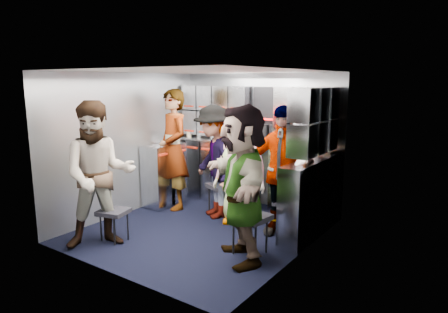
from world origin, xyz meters
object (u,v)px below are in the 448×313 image
Objects in this scene: jump_seat_mid_left at (221,187)px; attendant_arc_c at (241,168)px; attendant_standing at (173,150)px; attendant_arc_d at (282,171)px; jump_seat_mid_right at (287,203)px; attendant_arc_b at (214,162)px; attendant_arc_a at (99,175)px; jump_seat_center at (247,193)px; jump_seat_near_left at (114,213)px; attendant_arc_e at (242,184)px; jump_seat_near_right at (250,219)px.

jump_seat_mid_left is 0.31× the size of attendant_arc_c.
attendant_standing is 1.10× the size of attendant_arc_d.
jump_seat_mid_right is 1.21m from attendant_arc_b.
attendant_arc_a is at bearing -140.07° from attendant_arc_d.
attendant_arc_b is at bearing 20.79° from attendant_arc_a.
jump_seat_center is 0.26× the size of attendant_arc_d.
jump_seat_mid_right is at bearing 44.35° from jump_seat_near_left.
attendant_arc_e is (1.60, 0.64, -0.01)m from attendant_arc_a.
attendant_arc_c is 0.90× the size of attendant_arc_e.
attendant_arc_b is (0.49, 1.64, -0.06)m from attendant_arc_a.
jump_seat_near_left is 1.80m from attendant_arc_c.
jump_seat_center is at bearing 59.99° from jump_seat_near_left.
jump_seat_near_left is at bearing -120.01° from jump_seat_center.
jump_seat_mid_right is 0.93× the size of jump_seat_near_right.
attendant_arc_b is 1.05× the size of attendant_arc_c.
jump_seat_mid_left is 0.29× the size of attendant_arc_d.
attendant_arc_c is at bearing 169.46° from attendant_arc_d.
attendant_standing is at bearing -144.54° from attendant_arc_b.
jump_seat_center is 1.44m from attendant_arc_e.
attendant_arc_d is at bearing 89.56° from jump_seat_near_right.
attendant_arc_e is at bearing -90.30° from jump_seat_mid_right.
jump_seat_center is 0.84m from attendant_arc_d.
jump_seat_mid_left is at bearing -179.84° from jump_seat_center.
jump_seat_center is at bearing 0.16° from jump_seat_mid_left.
attendant_arc_b is at bearing -179.25° from attendant_arc_e.
jump_seat_mid_right is 1.23m from attendant_arc_e.
attendant_arc_e reaches higher than jump_seat_near_left.
attendant_standing reaches higher than jump_seat_center.
jump_seat_near_right is at bearing -42.12° from jump_seat_mid_left.
jump_seat_near_right reaches higher than jump_seat_mid_left.
jump_seat_near_right is (1.60, 0.64, 0.06)m from jump_seat_near_left.
jump_seat_center is (0.95, 1.64, 0.03)m from jump_seat_near_left.
attendant_arc_b is 0.98× the size of attendant_arc_d.
attendant_arc_d reaches higher than jump_seat_center.
attendant_standing reaches higher than attendant_arc_a.
jump_seat_mid_right is at bearing -3.55° from jump_seat_mid_left.
jump_seat_center is 0.44m from attendant_arc_c.
attendant_arc_e is at bearing -46.82° from jump_seat_mid_left.
attendant_standing is at bearing -175.91° from jump_seat_mid_right.
jump_seat_near_left is at bearing -121.27° from attendant_arc_e.
attendant_arc_a is 1.01× the size of attendant_arc_e.
attendant_arc_b reaches higher than jump_seat_center.
attendant_standing is 1.64m from attendant_arc_a.
attendant_arc_a is at bearing -105.04° from jump_seat_mid_left.
jump_seat_near_left is 0.25× the size of attendant_arc_b.
jump_seat_near_left is 0.84× the size of jump_seat_mid_left.
jump_seat_near_left is at bearing -106.60° from jump_seat_mid_left.
jump_seat_near_left is 0.22× the size of attendant_standing.
attendant_arc_b reaches higher than jump_seat_mid_left.
jump_seat_near_left is 0.94× the size of jump_seat_mid_right.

